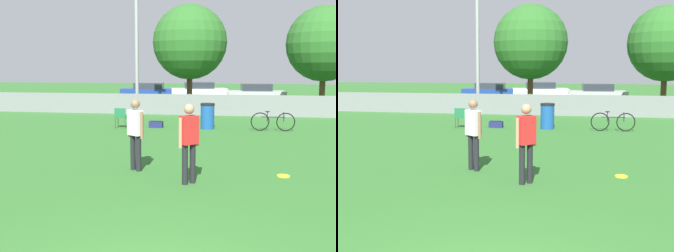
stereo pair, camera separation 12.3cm
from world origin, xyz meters
The scene contains 14 objects.
fence_backline centered at (0.00, 18.00, 0.55)m, with size 27.42×0.07×1.21m.
light_pole centered at (-4.97, 19.62, 5.86)m, with size 0.90×0.36×10.13m.
tree_near_pole centered at (-1.98, 19.95, 3.89)m, with size 4.18×4.18×5.99m.
tree_far_right centered at (5.41, 20.80, 3.79)m, with size 4.17×4.17×5.88m.
player_defender_red centered at (-0.17, 4.91, 1.02)m, with size 0.42×0.42×1.75m.
player_receiver_white centered at (-1.60, 5.87, 1.02)m, with size 0.46×0.40×1.75m.
frisbee_disc centered at (1.93, 5.88, 0.01)m, with size 0.30×0.30×0.03m.
folding_chair_sideline centered at (-3.99, 12.84, 0.50)m, with size 0.47×0.47×0.84m.
bicycle_sideline centered at (2.19, 13.04, 0.38)m, with size 1.74×0.44×0.79m.
trash_bin centered at (-0.41, 13.19, 0.53)m, with size 0.59×0.59×1.05m.
gear_bag_sideline centered at (-2.57, 13.20, 0.13)m, with size 0.57×0.31×0.28m.
parked_car_blue centered at (-6.31, 28.89, 0.63)m, with size 4.50×2.18×1.26m.
parked_car_white centered at (-2.31, 28.87, 0.66)m, with size 4.55×2.61×1.35m.
parked_car_silver centered at (1.96, 25.92, 0.67)m, with size 4.06×2.05×1.37m.
Camera 2 is at (1.02, -3.95, 2.53)m, focal length 45.00 mm.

